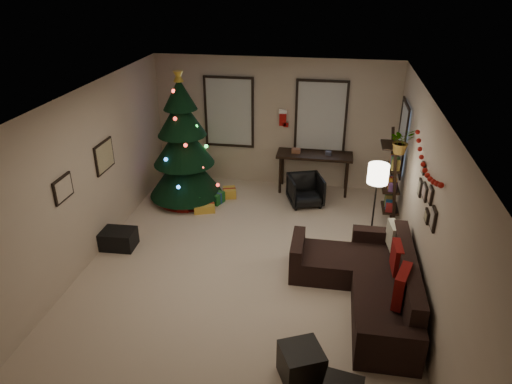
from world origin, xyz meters
The scene contains 27 objects.
floor centered at (0.00, 0.00, 0.00)m, with size 7.00×7.00×0.00m, color beige.
ceiling centered at (0.00, 0.00, 2.70)m, with size 7.00×7.00×0.00m, color white.
wall_back centered at (0.00, 3.50, 1.35)m, with size 5.00×5.00×0.00m, color #C2AC94.
wall_left centered at (-2.50, 0.00, 1.35)m, with size 7.00×7.00×0.00m, color #C2AC94.
wall_right centered at (2.50, 0.00, 1.35)m, with size 7.00×7.00×0.00m, color #C2AC94.
window_back_left centered at (-0.95, 3.47, 1.55)m, with size 1.05×0.06×1.50m.
window_back_right centered at (0.95, 3.47, 1.55)m, with size 1.05×0.06×1.50m.
window_right_wall centered at (2.47, 2.55, 1.50)m, with size 0.06×0.90×1.30m.
christmas_tree centered at (-1.63, 2.38, 1.11)m, with size 1.45×1.45×2.69m.
presents centered at (-1.41, 2.23, 0.12)m, with size 1.50×1.01×0.30m.
sofa centered at (1.87, -0.25, 0.27)m, with size 1.71×2.50×0.83m.
pillow_red_a centered at (2.21, -0.77, 0.64)m, with size 0.13×0.47×0.47m, color maroon.
pillow_red_b centered at (2.21, -0.11, 0.64)m, with size 0.11×0.41×0.41m, color maroon.
pillow_cream centered at (2.21, 0.52, 0.63)m, with size 0.11×0.39×0.39m, color #C1B89C.
ottoman_near centered at (1.04, -1.86, 0.22)m, with size 0.45×0.45×0.43m, color black.
desk centered at (0.88, 3.22, 0.73)m, with size 1.54×0.55×0.83m.
desk_chair centered at (0.76, 2.57, 0.30)m, with size 0.59×0.55×0.61m, color black.
bookshelf centered at (2.30, 1.97, 0.87)m, with size 0.30×0.53×1.80m.
potted_plant centered at (2.30, 1.56, 1.84)m, with size 0.50×0.43×0.55m, color #4C4C4C.
floor_lamp centered at (1.95, 1.07, 1.29)m, with size 0.33×0.33×1.55m.
art_map centered at (-2.48, 0.85, 1.48)m, with size 0.04×0.60×0.50m.
art_abstract centered at (-2.48, -0.43, 1.49)m, with size 0.04×0.45×0.35m.
gallery centered at (2.48, -0.07, 1.57)m, with size 0.03×1.25×0.54m.
garland centered at (2.45, 0.17, 1.98)m, with size 0.08×1.90×0.30m, color #A5140C, non-canonical shape.
stocking_left centered at (-0.14, 3.57, 1.39)m, with size 0.20×0.05×0.36m.
stocking_right centered at (0.19, 3.42, 1.50)m, with size 0.20×0.05×0.36m.
storage_bin centered at (-2.26, 0.45, 0.16)m, with size 0.63×0.42×0.31m, color black.
Camera 1 is at (1.19, -5.87, 4.33)m, focal length 33.08 mm.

